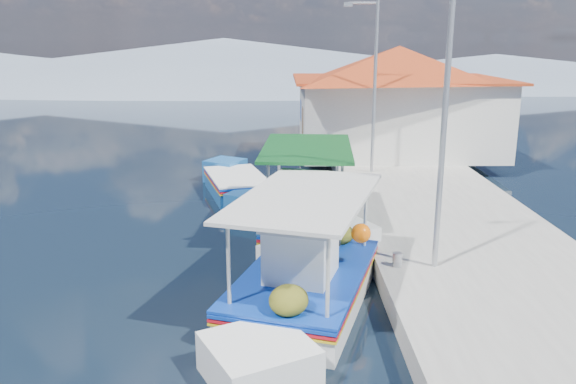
{
  "coord_description": "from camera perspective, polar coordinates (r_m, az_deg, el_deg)",
  "views": [
    {
      "loc": [
        1.36,
        -9.56,
        5.21
      ],
      "look_at": [
        1.51,
        5.18,
        1.3
      ],
      "focal_mm": 36.32,
      "sensor_mm": 36.0,
      "label": 1
    }
  ],
  "objects": [
    {
      "name": "ground",
      "position": [
        10.97,
        -7.85,
        -13.65
      ],
      "size": [
        160.0,
        160.0,
        0.0
      ],
      "primitive_type": "plane",
      "color": "black",
      "rests_on": "ground"
    },
    {
      "name": "harbor_building",
      "position": [
        25.15,
        10.64,
        9.05
      ],
      "size": [
        10.49,
        10.49,
        4.4
      ],
      "color": "silver",
      "rests_on": "quay"
    },
    {
      "name": "caique_green_canopy",
      "position": [
        15.63,
        1.78,
        -3.02
      ],
      "size": [
        2.54,
        7.41,
        2.78
      ],
      "rotation": [
        0.0,
        0.0,
        0.07
      ],
      "color": "white",
      "rests_on": "ground"
    },
    {
      "name": "lamp_post_far",
      "position": [
        20.84,
        8.26,
        10.97
      ],
      "size": [
        1.21,
        0.14,
        6.0
      ],
      "color": "#A5A8AD",
      "rests_on": "quay"
    },
    {
      "name": "caique_blue_hull",
      "position": [
        19.99,
        -4.96,
        0.54
      ],
      "size": [
        2.78,
        5.69,
        1.05
      ],
      "rotation": [
        0.0,
        0.0,
        -0.28
      ],
      "color": "#19569B",
      "rests_on": "ground"
    },
    {
      "name": "mountain_ridge",
      "position": [
        65.84,
        4.02,
        12.06
      ],
      "size": [
        171.4,
        96.0,
        5.5
      ],
      "color": "gray",
      "rests_on": "ground"
    },
    {
      "name": "lamp_post_near",
      "position": [
        12.05,
        14.71,
        7.91
      ],
      "size": [
        1.21,
        0.14,
        6.0
      ],
      "color": "#A5A8AD",
      "rests_on": "quay"
    },
    {
      "name": "bollards",
      "position": [
        15.68,
        8.4,
        -2.21
      ],
      "size": [
        0.2,
        17.2,
        0.3
      ],
      "color": "#A5A8AD",
      "rests_on": "quay"
    },
    {
      "name": "main_caique",
      "position": [
        11.8,
        1.56,
        -8.7
      ],
      "size": [
        3.76,
        7.41,
        2.56
      ],
      "rotation": [
        0.0,
        0.0,
        0.31
      ],
      "color": "white",
      "rests_on": "ground"
    },
    {
      "name": "quay",
      "position": [
        16.95,
        15.0,
        -2.68
      ],
      "size": [
        5.0,
        44.0,
        0.5
      ],
      "primitive_type": "cube",
      "color": "#A8A59D",
      "rests_on": "ground"
    }
  ]
}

